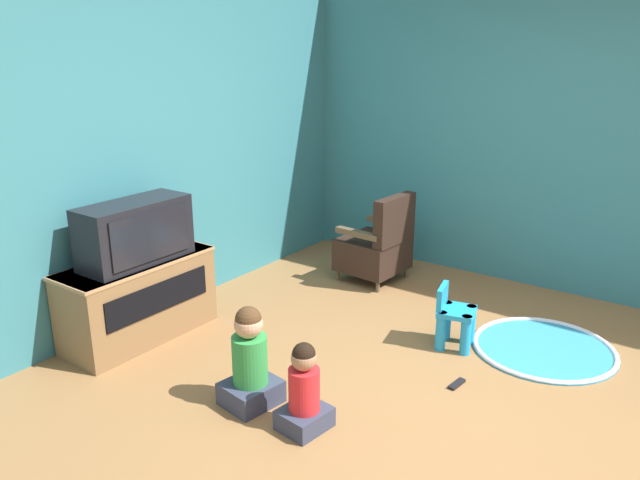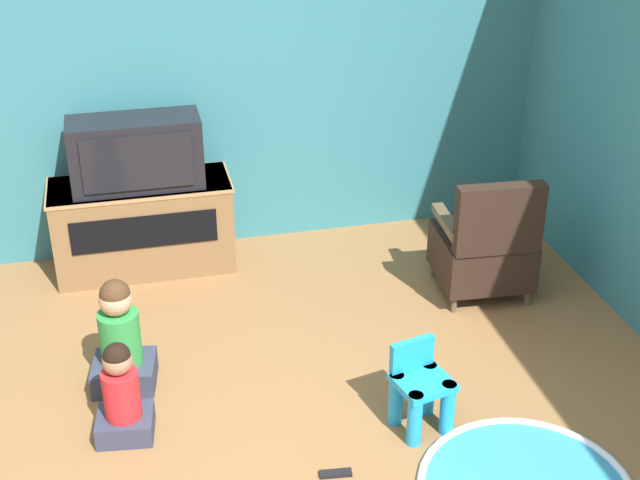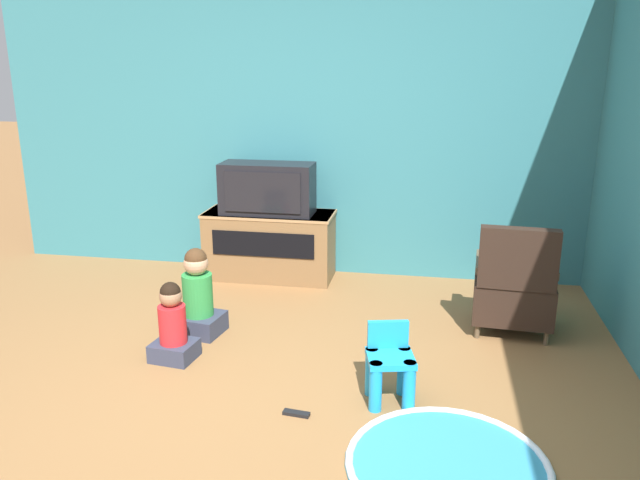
{
  "view_description": "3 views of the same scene",
  "coord_description": "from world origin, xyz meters",
  "px_view_note": "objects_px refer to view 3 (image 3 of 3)",
  "views": [
    {
      "loc": [
        -3.11,
        -1.26,
        2.11
      ],
      "look_at": [
        0.24,
        1.15,
        0.78
      ],
      "focal_mm": 35.0,
      "sensor_mm": 36.0,
      "label": 1
    },
    {
      "loc": [
        -0.55,
        -2.96,
        2.89
      ],
      "look_at": [
        0.39,
        0.98,
        0.75
      ],
      "focal_mm": 50.0,
      "sensor_mm": 36.0,
      "label": 2
    },
    {
      "loc": [
        0.92,
        -2.88,
        1.89
      ],
      "look_at": [
        0.24,
        0.85,
        0.78
      ],
      "focal_mm": 35.0,
      "sensor_mm": 36.0,
      "label": 3
    }
  ],
  "objects_px": {
    "yellow_kid_chair": "(390,368)",
    "child_watching_center": "(173,326)",
    "tv_cabinet": "(270,244)",
    "child_watching_left": "(198,297)",
    "remote_control": "(296,413)",
    "black_armchair": "(514,289)",
    "television": "(267,189)"
  },
  "relations": [
    {
      "from": "tv_cabinet",
      "to": "yellow_kid_chair",
      "type": "relative_size",
      "value": 2.53
    },
    {
      "from": "tv_cabinet",
      "to": "child_watching_left",
      "type": "height_order",
      "value": "child_watching_left"
    },
    {
      "from": "tv_cabinet",
      "to": "child_watching_center",
      "type": "bearing_deg",
      "value": -97.1
    },
    {
      "from": "television",
      "to": "child_watching_center",
      "type": "distance_m",
      "value": 1.75
    },
    {
      "from": "black_armchair",
      "to": "child_watching_center",
      "type": "xyz_separation_m",
      "value": [
        -2.21,
        -0.85,
        -0.09
      ]
    },
    {
      "from": "yellow_kid_chair",
      "to": "remote_control",
      "type": "bearing_deg",
      "value": -166.04
    },
    {
      "from": "television",
      "to": "child_watching_center",
      "type": "height_order",
      "value": "television"
    },
    {
      "from": "television",
      "to": "child_watching_left",
      "type": "distance_m",
      "value": 1.35
    },
    {
      "from": "television",
      "to": "remote_control",
      "type": "height_order",
      "value": "television"
    },
    {
      "from": "black_armchair",
      "to": "child_watching_center",
      "type": "bearing_deg",
      "value": 25.09
    },
    {
      "from": "yellow_kid_chair",
      "to": "child_watching_center",
      "type": "bearing_deg",
      "value": 156.17
    },
    {
      "from": "yellow_kid_chair",
      "to": "child_watching_left",
      "type": "xyz_separation_m",
      "value": [
        -1.4,
        0.68,
        0.07
      ]
    },
    {
      "from": "yellow_kid_chair",
      "to": "remote_control",
      "type": "height_order",
      "value": "yellow_kid_chair"
    },
    {
      "from": "child_watching_left",
      "to": "remote_control",
      "type": "bearing_deg",
      "value": -36.59
    },
    {
      "from": "black_armchair",
      "to": "remote_control",
      "type": "xyz_separation_m",
      "value": [
        -1.28,
        -1.36,
        -0.31
      ]
    },
    {
      "from": "yellow_kid_chair",
      "to": "remote_control",
      "type": "xyz_separation_m",
      "value": [
        -0.49,
        -0.25,
        -0.2
      ]
    },
    {
      "from": "tv_cabinet",
      "to": "black_armchair",
      "type": "height_order",
      "value": "black_armchair"
    },
    {
      "from": "tv_cabinet",
      "to": "yellow_kid_chair",
      "type": "height_order",
      "value": "tv_cabinet"
    },
    {
      "from": "black_armchair",
      "to": "tv_cabinet",
      "type": "bearing_deg",
      "value": -18.29
    },
    {
      "from": "child_watching_center",
      "to": "remote_control",
      "type": "xyz_separation_m",
      "value": [
        0.93,
        -0.52,
        -0.22
      ]
    },
    {
      "from": "black_armchair",
      "to": "yellow_kid_chair",
      "type": "distance_m",
      "value": 1.37
    },
    {
      "from": "television",
      "to": "yellow_kid_chair",
      "type": "bearing_deg",
      "value": -57.57
    },
    {
      "from": "tv_cabinet",
      "to": "television",
      "type": "bearing_deg",
      "value": -90.0
    },
    {
      "from": "yellow_kid_chair",
      "to": "child_watching_left",
      "type": "relative_size",
      "value": 0.71
    },
    {
      "from": "television",
      "to": "remote_control",
      "type": "distance_m",
      "value": 2.41
    },
    {
      "from": "tv_cabinet",
      "to": "remote_control",
      "type": "distance_m",
      "value": 2.33
    },
    {
      "from": "yellow_kid_chair",
      "to": "black_armchair",
      "type": "bearing_deg",
      "value": 41.34
    },
    {
      "from": "tv_cabinet",
      "to": "black_armchair",
      "type": "bearing_deg",
      "value": -22.44
    },
    {
      "from": "child_watching_center",
      "to": "child_watching_left",
      "type": "bearing_deg",
      "value": 95.21
    },
    {
      "from": "black_armchair",
      "to": "yellow_kid_chair",
      "type": "bearing_deg",
      "value": 58.68
    },
    {
      "from": "black_armchair",
      "to": "television",
      "type": "bearing_deg",
      "value": -17.42
    },
    {
      "from": "tv_cabinet",
      "to": "television",
      "type": "height_order",
      "value": "television"
    }
  ]
}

